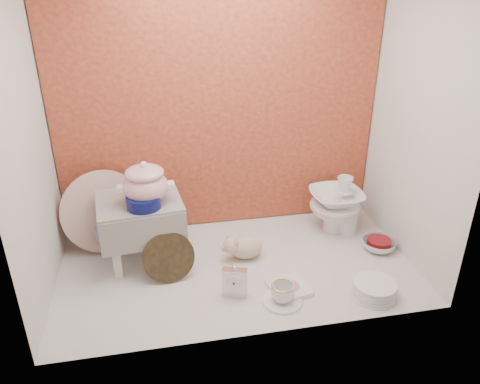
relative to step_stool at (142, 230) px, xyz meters
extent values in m
plane|color=silver|center=(0.47, -0.16, -0.18)|extent=(1.80, 1.80, 0.00)
cube|color=#C45E31|center=(0.47, 0.34, 0.57)|extent=(1.80, 0.06, 1.50)
cube|color=silver|center=(-0.43, -0.16, 0.57)|extent=(0.06, 1.00, 1.50)
cube|color=silver|center=(1.37, -0.16, 0.57)|extent=(0.06, 1.00, 1.50)
cylinder|color=#090F4A|center=(0.03, -0.09, 0.21)|extent=(0.21, 0.21, 0.06)
imported|color=silver|center=(-0.14, 0.16, -0.04)|extent=(0.32, 0.32, 0.27)
cube|color=silver|center=(0.41, -0.39, -0.09)|extent=(0.12, 0.07, 0.17)
ellipsoid|color=#C5A88B|center=(0.53, -0.09, -0.11)|extent=(0.25, 0.20, 0.13)
cylinder|color=white|center=(0.62, -0.48, -0.17)|extent=(0.23, 0.23, 0.01)
imported|color=white|center=(0.62, -0.48, -0.12)|extent=(0.13, 0.13, 0.09)
cube|color=white|center=(0.68, -0.41, -0.17)|extent=(0.21, 0.21, 0.02)
cylinder|color=white|center=(1.06, -0.52, -0.14)|extent=(0.26, 0.26, 0.07)
imported|color=silver|center=(1.26, -0.15, -0.15)|extent=(0.19, 0.19, 0.06)
cylinder|color=silver|center=(1.16, 0.05, -0.07)|extent=(0.14, 0.14, 0.21)
camera|label=1|loc=(0.10, -2.14, 1.24)|focal=34.98mm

